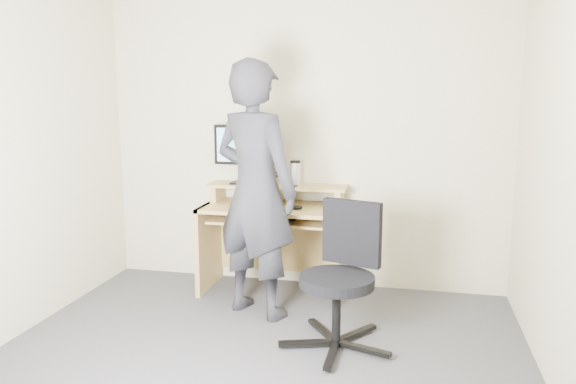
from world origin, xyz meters
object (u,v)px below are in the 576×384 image
at_px(desk, 276,227).
at_px(office_chair, 342,271).
at_px(monitor, 244,149).
at_px(person, 255,190).

distance_m(desk, office_chair, 1.19).
xyz_separation_m(desk, monitor, (-0.29, 0.05, 0.67)).
bearing_deg(office_chair, monitor, 152.45).
xyz_separation_m(monitor, person, (0.27, -0.62, -0.25)).
relative_size(office_chair, person, 0.49).
bearing_deg(office_chair, desk, 144.16).
xyz_separation_m(monitor, office_chair, (0.98, -1.02, -0.70)).
height_order(monitor, office_chair, monitor).
height_order(desk, office_chair, office_chair).
relative_size(monitor, person, 0.28).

